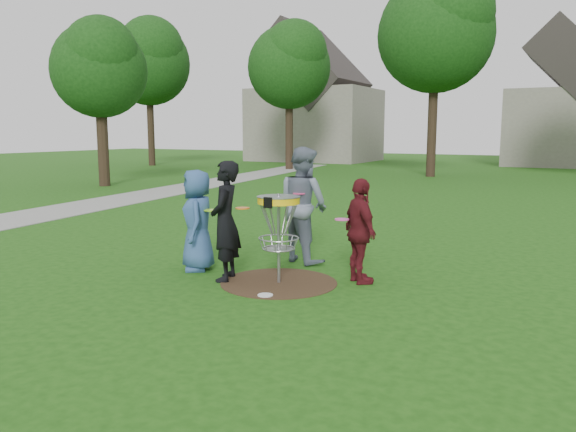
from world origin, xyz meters
The scene contains 11 objects.
ground centered at (0.00, 0.00, 0.00)m, with size 100.00×100.00×0.00m, color #19470F.
dirt_patch centered at (0.00, 0.00, 0.00)m, with size 1.80×1.80×0.01m, color #47331E.
concrete_path centered at (-10.00, 8.00, 0.01)m, with size 2.20×40.00×0.02m, color #9E9E99.
player_blue centered at (-1.60, 0.09, 0.84)m, with size 0.82×0.54×1.68m, color #315387.
player_black centered at (-0.82, -0.23, 0.93)m, with size 0.68×0.45×1.87m, color black.
player_grey centered at (-0.32, 1.48, 1.02)m, with size 0.99×0.77×2.04m, color slate.
player_maroon centered at (1.09, 0.58, 0.81)m, with size 0.94×0.39×1.61m, color #5A141B.
disc_on_grass centered at (0.17, -0.70, 0.01)m, with size 0.22×0.22×0.02m, color white.
disc_golf_basket centered at (0.00, 0.00, 1.02)m, with size 0.66×0.67×1.38m.
held_discs centered at (-0.32, 0.39, 1.11)m, with size 2.39×1.58×0.28m.
tree_row centered at (0.44, 20.67, 6.21)m, with size 51.20×17.42×9.90m.
Camera 1 is at (4.06, -7.33, 2.31)m, focal length 35.00 mm.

